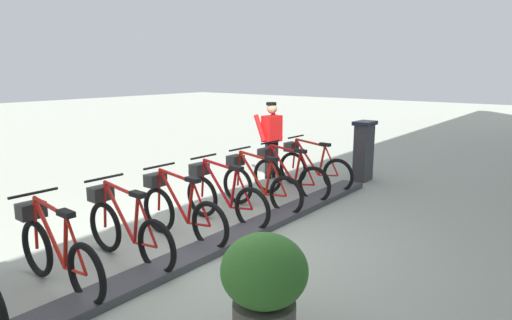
{
  "coord_description": "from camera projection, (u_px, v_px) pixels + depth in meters",
  "views": [
    {
      "loc": [
        -3.82,
        4.18,
        2.34
      ],
      "look_at": [
        0.5,
        -1.38,
        0.9
      ],
      "focal_mm": 31.09,
      "sensor_mm": 36.0,
      "label": 1
    }
  ],
  "objects": [
    {
      "name": "planter_bush",
      "position": [
        264.0,
        282.0,
        3.81
      ],
      "size": [
        0.76,
        0.76,
        0.97
      ],
      "color": "#59544C",
      "rests_on": "ground"
    },
    {
      "name": "bike_docked_6",
      "position": [
        56.0,
        251.0,
        4.76
      ],
      "size": [
        1.72,
        0.54,
        1.02
      ],
      "color": "black",
      "rests_on": "ground"
    },
    {
      "name": "bike_docked_3",
      "position": [
        222.0,
        196.0,
        6.82
      ],
      "size": [
        1.72,
        0.54,
        1.02
      ],
      "color": "black",
      "rests_on": "ground"
    },
    {
      "name": "bike_docked_2",
      "position": [
        257.0,
        184.0,
        7.51
      ],
      "size": [
        1.72,
        0.54,
        1.02
      ],
      "color": "black",
      "rests_on": "ground"
    },
    {
      "name": "bike_docked_1",
      "position": [
        287.0,
        175.0,
        8.2
      ],
      "size": [
        1.72,
        0.54,
        1.02
      ],
      "color": "black",
      "rests_on": "ground"
    },
    {
      "name": "payment_kiosk",
      "position": [
        364.0,
        150.0,
        9.41
      ],
      "size": [
        0.36,
        0.52,
        1.28
      ],
      "color": "#38383D",
      "rests_on": "ground"
    },
    {
      "name": "bike_docked_5",
      "position": [
        125.0,
        228.0,
        5.45
      ],
      "size": [
        1.72,
        0.54,
        1.02
      ],
      "color": "black",
      "rests_on": "ground"
    },
    {
      "name": "dock_rail_base",
      "position": [
        223.0,
        242.0,
        5.99
      ],
      "size": [
        0.44,
        7.91,
        0.1
      ],
      "primitive_type": "cube",
      "color": "#47474C",
      "rests_on": "ground"
    },
    {
      "name": "worker_near_rack",
      "position": [
        271.0,
        137.0,
        9.54
      ],
      "size": [
        0.52,
        0.66,
        1.66
      ],
      "color": "white",
      "rests_on": "ground"
    },
    {
      "name": "bike_docked_4",
      "position": [
        179.0,
        210.0,
        6.14
      ],
      "size": [
        1.72,
        0.54,
        1.02
      ],
      "color": "black",
      "rests_on": "ground"
    },
    {
      "name": "bike_docked_0",
      "position": [
        311.0,
        167.0,
        8.89
      ],
      "size": [
        1.72,
        0.54,
        1.02
      ],
      "color": "black",
      "rests_on": "ground"
    },
    {
      "name": "ground_plane",
      "position": [
        223.0,
        246.0,
        6.0
      ],
      "size": [
        60.0,
        60.0,
        0.0
      ],
      "primitive_type": "plane",
      "color": "#AEB4A3"
    }
  ]
}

